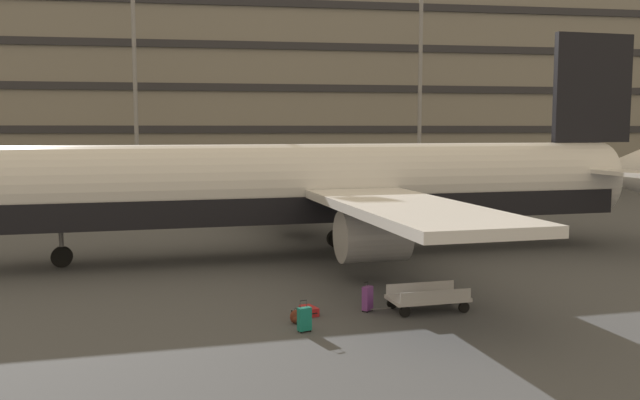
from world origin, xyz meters
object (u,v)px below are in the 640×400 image
(suitcase_upright, at_px, (368,298))
(suitcase_large, at_px, (309,311))
(suitcase_teal, at_px, (304,319))
(backpack_laid_flat, at_px, (296,317))
(airliner, at_px, (329,187))
(baggage_cart, at_px, (428,298))

(suitcase_upright, relative_size, suitcase_large, 1.24)
(suitcase_teal, bearing_deg, suitcase_upright, 39.12)
(backpack_laid_flat, bearing_deg, airliner, 74.93)
(suitcase_upright, relative_size, suitcase_teal, 1.03)
(airliner, xyz_separation_m, suitcase_teal, (-2.96, -12.42, -2.83))
(suitcase_teal, distance_m, backpack_laid_flat, 0.93)
(suitcase_teal, bearing_deg, backpack_laid_flat, 98.77)
(suitcase_large, relative_size, baggage_cart, 0.24)
(suitcase_large, bearing_deg, airliner, 76.46)
(suitcase_teal, relative_size, backpack_laid_flat, 1.97)
(airliner, relative_size, backpack_laid_flat, 76.50)
(airliner, distance_m, baggage_cart, 11.17)
(suitcase_large, height_order, backpack_laid_flat, backpack_laid_flat)
(suitcase_upright, height_order, backpack_laid_flat, suitcase_upright)
(suitcase_upright, distance_m, suitcase_teal, 3.07)
(suitcase_teal, relative_size, baggage_cart, 0.28)
(baggage_cart, bearing_deg, suitcase_upright, 173.22)
(baggage_cart, bearing_deg, suitcase_large, 178.30)
(suitcase_upright, bearing_deg, suitcase_large, -176.54)
(airliner, height_order, suitcase_teal, airliner)
(suitcase_upright, relative_size, baggage_cart, 0.29)
(suitcase_upright, bearing_deg, suitcase_teal, -140.88)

